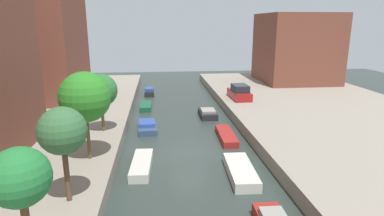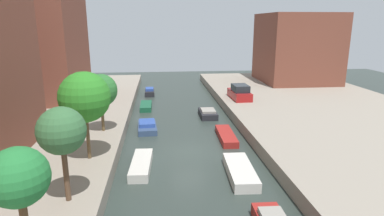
{
  "view_description": "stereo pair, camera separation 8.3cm",
  "coord_description": "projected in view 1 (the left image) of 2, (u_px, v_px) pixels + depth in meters",
  "views": [
    {
      "loc": [
        -2.15,
        -22.53,
        9.29
      ],
      "look_at": [
        0.88,
        5.79,
        1.87
      ],
      "focal_mm": 30.31,
      "sensor_mm": 36.0,
      "label": 1
    },
    {
      "loc": [
        -2.07,
        -22.54,
        9.29
      ],
      "look_at": [
        0.88,
        5.79,
        1.87
      ],
      "focal_mm": 30.31,
      "sensor_mm": 36.0,
      "label": 2
    }
  ],
  "objects": [
    {
      "name": "parked_car",
      "position": [
        239.0,
        93.0,
        36.79
      ],
      "size": [
        2.0,
        4.22,
        1.65
      ],
      "color": "maroon",
      "rests_on": "quay_right"
    },
    {
      "name": "moored_boat_left_5",
      "position": [
        149.0,
        92.0,
        43.52
      ],
      "size": [
        1.29,
        3.15,
        0.96
      ],
      "color": "#232328",
      "rests_on": "ground_plane"
    },
    {
      "name": "moored_boat_left_4",
      "position": [
        146.0,
        106.0,
        36.53
      ],
      "size": [
        1.24,
        3.69,
        0.55
      ],
      "color": "#195638",
      "rests_on": "ground_plane"
    },
    {
      "name": "ground_plane",
      "position": [
        189.0,
        152.0,
        24.25
      ],
      "size": [
        84.0,
        84.0,
        0.0
      ],
      "primitive_type": "plane",
      "color": "#2D3833"
    },
    {
      "name": "moored_boat_left_3",
      "position": [
        147.0,
        126.0,
        29.1
      ],
      "size": [
        1.83,
        3.63,
        0.82
      ],
      "color": "#33476B",
      "rests_on": "ground_plane"
    },
    {
      "name": "quay_right",
      "position": [
        377.0,
        138.0,
        25.67
      ],
      "size": [
        20.0,
        64.0,
        1.0
      ],
      "primitive_type": "cube",
      "color": "gray",
      "rests_on": "ground_plane"
    },
    {
      "name": "moored_boat_right_4",
      "position": [
        208.0,
        113.0,
        33.32
      ],
      "size": [
        1.63,
        3.32,
        0.8
      ],
      "color": "#232328",
      "rests_on": "ground_plane"
    },
    {
      "name": "low_block_right",
      "position": [
        296.0,
        48.0,
        47.07
      ],
      "size": [
        10.0,
        10.27,
        9.73
      ],
      "primitive_type": "cube",
      "color": "brown",
      "rests_on": "quay_right"
    },
    {
      "name": "street_tree_2",
      "position": [
        85.0,
        97.0,
        19.61
      ],
      "size": [
        3.12,
        3.12,
        5.55
      ],
      "color": "brown",
      "rests_on": "quay_left"
    },
    {
      "name": "street_tree_3",
      "position": [
        101.0,
        91.0,
        25.1
      ],
      "size": [
        2.57,
        2.57,
        4.57
      ],
      "color": "brown",
      "rests_on": "quay_left"
    },
    {
      "name": "moored_boat_right_3",
      "position": [
        226.0,
        136.0,
        26.91
      ],
      "size": [
        1.35,
        4.6,
        0.52
      ],
      "color": "maroon",
      "rests_on": "ground_plane"
    },
    {
      "name": "moored_boat_right_2",
      "position": [
        241.0,
        171.0,
        20.32
      ],
      "size": [
        1.77,
        4.64,
        0.63
      ],
      "color": "beige",
      "rests_on": "ground_plane"
    },
    {
      "name": "street_tree_1",
      "position": [
        62.0,
        132.0,
        14.83
      ],
      "size": [
        2.24,
        2.24,
        4.66
      ],
      "color": "brown",
      "rests_on": "quay_left"
    },
    {
      "name": "moored_boat_left_2",
      "position": [
        142.0,
        165.0,
        21.32
      ],
      "size": [
        1.46,
        4.32,
        0.58
      ],
      "color": "beige",
      "rests_on": "ground_plane"
    },
    {
      "name": "street_tree_0",
      "position": [
        20.0,
        179.0,
        10.22
      ],
      "size": [
        1.97,
        1.97,
        4.58
      ],
      "color": "brown",
      "rests_on": "quay_left"
    }
  ]
}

